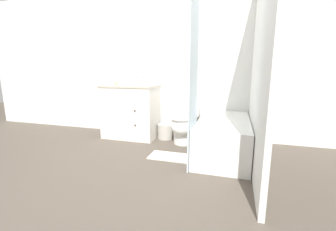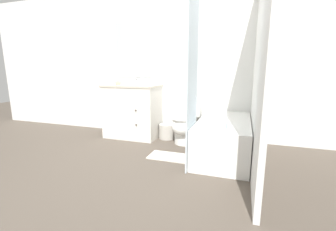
# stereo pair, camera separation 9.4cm
# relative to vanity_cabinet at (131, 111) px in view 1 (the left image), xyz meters

# --- Properties ---
(ground_plane) EXTENTS (14.00, 14.00, 0.00)m
(ground_plane) POSITION_rel_vanity_cabinet_xyz_m (0.73, -1.29, -0.46)
(ground_plane) COLOR brown
(wall_back) EXTENTS (8.00, 0.06, 2.50)m
(wall_back) POSITION_rel_vanity_cabinet_xyz_m (0.72, 0.30, 0.79)
(wall_back) COLOR silver
(wall_back) RESTS_ON ground_plane
(wall_right) EXTENTS (0.05, 2.56, 2.50)m
(wall_right) POSITION_rel_vanity_cabinet_xyz_m (1.94, -0.51, 0.79)
(wall_right) COLOR silver
(wall_right) RESTS_ON ground_plane
(vanity_cabinet) EXTENTS (0.91, 0.59, 0.90)m
(vanity_cabinet) POSITION_rel_vanity_cabinet_xyz_m (0.00, 0.00, 0.00)
(vanity_cabinet) COLOR silver
(vanity_cabinet) RESTS_ON ground_plane
(sink_faucet) EXTENTS (0.14, 0.12, 0.12)m
(sink_faucet) POSITION_rel_vanity_cabinet_xyz_m (-0.00, 0.20, 0.47)
(sink_faucet) COLOR silver
(sink_faucet) RESTS_ON vanity_cabinet
(toilet) EXTENTS (0.40, 0.64, 0.72)m
(toilet) POSITION_rel_vanity_cabinet_xyz_m (0.95, -0.07, -0.13)
(toilet) COLOR white
(toilet) RESTS_ON ground_plane
(bathtub) EXTENTS (0.66, 1.37, 0.49)m
(bathtub) POSITION_rel_vanity_cabinet_xyz_m (1.57, -0.41, -0.21)
(bathtub) COLOR white
(bathtub) RESTS_ON ground_plane
(shower_curtain) EXTENTS (0.01, 0.51, 1.99)m
(shower_curtain) POSITION_rel_vanity_cabinet_xyz_m (1.22, -0.88, 0.54)
(shower_curtain) COLOR silver
(shower_curtain) RESTS_ON ground_plane
(wastebasket) EXTENTS (0.27, 0.27, 0.24)m
(wastebasket) POSITION_rel_vanity_cabinet_xyz_m (0.60, 0.07, -0.34)
(wastebasket) COLOR #B7B2A8
(wastebasket) RESTS_ON ground_plane
(tissue_box) EXTENTS (0.12, 0.13, 0.12)m
(tissue_box) POSITION_rel_vanity_cabinet_xyz_m (0.11, 0.16, 0.49)
(tissue_box) COLOR white
(tissue_box) RESTS_ON vanity_cabinet
(hand_towel_folded) EXTENTS (0.23, 0.16, 0.06)m
(hand_towel_folded) POSITION_rel_vanity_cabinet_xyz_m (-0.30, -0.12, 0.47)
(hand_towel_folded) COLOR beige
(hand_towel_folded) RESTS_ON vanity_cabinet
(bath_towel_folded) EXTENTS (0.32, 0.25, 0.07)m
(bath_towel_folded) POSITION_rel_vanity_cabinet_xyz_m (1.47, -0.84, 0.06)
(bath_towel_folded) COLOR silver
(bath_towel_folded) RESTS_ON bathtub
(bath_mat) EXTENTS (0.60, 0.30, 0.02)m
(bath_mat) POSITION_rel_vanity_cabinet_xyz_m (0.93, -0.72, -0.45)
(bath_mat) COLOR silver
(bath_mat) RESTS_ON ground_plane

